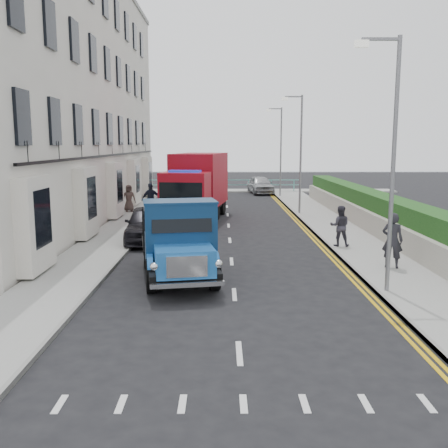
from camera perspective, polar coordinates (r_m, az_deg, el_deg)
ground at (r=16.13m, az=1.01°, el=-5.96°), size 120.00×120.00×0.00m
pavement_west at (r=25.38m, az=-11.26°, el=-0.43°), size 2.40×38.00×0.12m
pavement_east at (r=25.55m, az=12.53°, el=-0.41°), size 2.60×38.00×0.12m
promenade at (r=44.76m, az=0.19°, el=3.83°), size 30.00×2.50×0.12m
sea_plane at (r=75.68m, az=0.01°, el=5.95°), size 120.00×120.00×0.00m
terrace_west at (r=30.13m, az=-18.46°, el=14.33°), size 6.31×30.20×14.25m
garden_east at (r=25.92m, az=16.72°, el=1.43°), size 1.45×28.00×1.75m
seafront_railing at (r=43.92m, az=0.20°, el=4.41°), size 13.00×0.08×1.11m
lamp_near at (r=14.31m, az=18.38°, el=7.87°), size 1.23×0.18×7.00m
lamp_mid at (r=29.91m, az=8.55°, el=8.65°), size 1.23×0.18×7.00m
lamp_far at (r=39.83m, az=6.35°, el=8.79°), size 1.23×0.18×7.00m
bedford_lorry at (r=15.13m, az=-5.07°, el=-2.50°), size 2.93×5.54×2.51m
red_lorry at (r=27.76m, az=-3.09°, el=4.49°), size 3.49×7.31×3.68m
parked_car_front at (r=21.91m, az=-8.78°, el=0.02°), size 2.25×4.66×1.53m
parked_car_mid at (r=27.91m, az=-5.60°, el=1.88°), size 1.78×4.31×1.39m
parked_car_rear at (r=30.30m, az=-6.41°, el=2.33°), size 2.21×4.56×1.28m
seafront_car_left at (r=39.59m, az=-4.83°, el=4.18°), size 3.18×6.01×1.61m
seafront_car_right at (r=42.83m, az=4.19°, el=4.50°), size 2.33×4.62×1.51m
pedestrian_east_near at (r=17.43m, az=18.69°, el=-1.78°), size 0.79×0.66×1.85m
pedestrian_east_far at (r=20.58m, az=13.10°, el=-0.22°), size 0.89×0.75×1.64m
pedestrian_west_near at (r=28.82m, az=-8.34°, el=2.79°), size 1.19×0.90×1.88m
pedestrian_west_far at (r=30.87m, az=-10.81°, el=2.91°), size 0.94×0.80×1.64m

